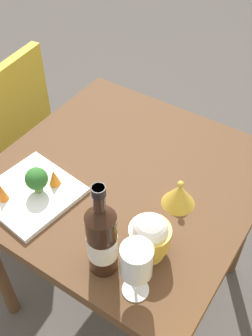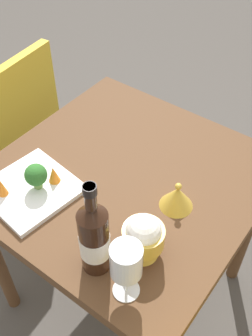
{
  "view_description": "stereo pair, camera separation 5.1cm",
  "coord_description": "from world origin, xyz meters",
  "px_view_note": "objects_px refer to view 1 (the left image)",
  "views": [
    {
      "loc": [
        0.74,
        0.49,
        1.65
      ],
      "look_at": [
        0.0,
        0.0,
        0.76
      ],
      "focal_mm": 43.03,
      "sensor_mm": 36.0,
      "label": 1
    },
    {
      "loc": [
        0.71,
        0.53,
        1.65
      ],
      "look_at": [
        0.0,
        0.0,
        0.76
      ],
      "focal_mm": 43.03,
      "sensor_mm": 36.0,
      "label": 2
    }
  ],
  "objects_px": {
    "wine_bottle": "(102,239)",
    "serving_plate": "(31,193)",
    "chair_near_window": "(5,126)",
    "wine_glass": "(136,262)",
    "rice_bowl": "(150,236)",
    "carrot_garnish_left": "(54,177)",
    "broccoli_floret": "(37,179)",
    "carrot_garnish_right": "(2,192)",
    "rice_bowl_lid": "(179,195)"
  },
  "relations": [
    {
      "from": "wine_bottle",
      "to": "serving_plate",
      "type": "height_order",
      "value": "wine_bottle"
    },
    {
      "from": "chair_near_window",
      "to": "wine_bottle",
      "type": "xyz_separation_m",
      "value": [
        0.42,
        0.84,
        0.31
      ]
    },
    {
      "from": "wine_glass",
      "to": "rice_bowl",
      "type": "xyz_separation_m",
      "value": [
        -0.11,
        -0.03,
        -0.05
      ]
    },
    {
      "from": "chair_near_window",
      "to": "carrot_garnish_left",
      "type": "distance_m",
      "value": 0.67
    },
    {
      "from": "chair_near_window",
      "to": "serving_plate",
      "type": "xyz_separation_m",
      "value": [
        0.34,
        0.52,
        0.2
      ]
    },
    {
      "from": "serving_plate",
      "to": "broccoli_floret",
      "type": "distance_m",
      "value": 0.06
    },
    {
      "from": "broccoli_floret",
      "to": "carrot_garnish_right",
      "type": "height_order",
      "value": "broccoli_floret"
    },
    {
      "from": "wine_bottle",
      "to": "carrot_garnish_right",
      "type": "bearing_deg",
      "value": -91.47
    },
    {
      "from": "wine_glass",
      "to": "chair_near_window",
      "type": "bearing_deg",
      "value": -114.42
    },
    {
      "from": "wine_bottle",
      "to": "carrot_garnish_left",
      "type": "bearing_deg",
      "value": -116.28
    },
    {
      "from": "wine_bottle",
      "to": "rice_bowl",
      "type": "distance_m",
      "value": 0.13
    },
    {
      "from": "serving_plate",
      "to": "carrot_garnish_right",
      "type": "height_order",
      "value": "carrot_garnish_right"
    },
    {
      "from": "wine_bottle",
      "to": "carrot_garnish_left",
      "type": "distance_m",
      "value": 0.32
    },
    {
      "from": "wine_glass",
      "to": "carrot_garnish_right",
      "type": "distance_m",
      "value": 0.48
    },
    {
      "from": "chair_near_window",
      "to": "broccoli_floret",
      "type": "distance_m",
      "value": 0.68
    },
    {
      "from": "rice_bowl_lid",
      "to": "broccoli_floret",
      "type": "distance_m",
      "value": 0.42
    },
    {
      "from": "broccoli_floret",
      "to": "carrot_garnish_right",
      "type": "distance_m",
      "value": 0.11
    },
    {
      "from": "serving_plate",
      "to": "broccoli_floret",
      "type": "xyz_separation_m",
      "value": [
        -0.02,
        0.02,
        0.06
      ]
    },
    {
      "from": "rice_bowl",
      "to": "carrot_garnish_right",
      "type": "height_order",
      "value": "rice_bowl"
    },
    {
      "from": "wine_bottle",
      "to": "wine_glass",
      "type": "bearing_deg",
      "value": 82.42
    },
    {
      "from": "carrot_garnish_right",
      "to": "serving_plate",
      "type": "bearing_deg",
      "value": 145.3
    },
    {
      "from": "carrot_garnish_left",
      "to": "carrot_garnish_right",
      "type": "height_order",
      "value": "carrot_garnish_right"
    },
    {
      "from": "rice_bowl_lid",
      "to": "broccoli_floret",
      "type": "xyz_separation_m",
      "value": [
        0.2,
        -0.37,
        0.03
      ]
    },
    {
      "from": "wine_glass",
      "to": "serving_plate",
      "type": "distance_m",
      "value": 0.45
    },
    {
      "from": "serving_plate",
      "to": "rice_bowl",
      "type": "bearing_deg",
      "value": 93.46
    },
    {
      "from": "rice_bowl_lid",
      "to": "serving_plate",
      "type": "xyz_separation_m",
      "value": [
        0.22,
        -0.38,
        -0.03
      ]
    },
    {
      "from": "serving_plate",
      "to": "chair_near_window",
      "type": "bearing_deg",
      "value": -123.4
    },
    {
      "from": "chair_near_window",
      "to": "carrot_garnish_right",
      "type": "xyz_separation_m",
      "value": [
        0.41,
        0.47,
        0.24
      ]
    },
    {
      "from": "chair_near_window",
      "to": "serving_plate",
      "type": "relative_size",
      "value": 3.04
    },
    {
      "from": "serving_plate",
      "to": "broccoli_floret",
      "type": "bearing_deg",
      "value": 133.56
    },
    {
      "from": "rice_bowl",
      "to": "wine_glass",
      "type": "bearing_deg",
      "value": 15.0
    },
    {
      "from": "wine_bottle",
      "to": "serving_plate",
      "type": "bearing_deg",
      "value": -103.0
    },
    {
      "from": "chair_near_window",
      "to": "rice_bowl_lid",
      "type": "distance_m",
      "value": 0.94
    },
    {
      "from": "rice_bowl",
      "to": "broccoli_floret",
      "type": "distance_m",
      "value": 0.38
    },
    {
      "from": "chair_near_window",
      "to": "broccoli_floret",
      "type": "relative_size",
      "value": 9.91
    },
    {
      "from": "chair_near_window",
      "to": "wine_glass",
      "type": "height_order",
      "value": "wine_glass"
    },
    {
      "from": "carrot_garnish_left",
      "to": "serving_plate",
      "type": "bearing_deg",
      "value": -31.61
    },
    {
      "from": "serving_plate",
      "to": "carrot_garnish_left",
      "type": "xyz_separation_m",
      "value": [
        -0.07,
        0.04,
        0.04
      ]
    },
    {
      "from": "chair_near_window",
      "to": "rice_bowl",
      "type": "xyz_separation_m",
      "value": [
        0.32,
        0.92,
        0.27
      ]
    },
    {
      "from": "wine_bottle",
      "to": "serving_plate",
      "type": "relative_size",
      "value": 1.08
    },
    {
      "from": "wine_glass",
      "to": "serving_plate",
      "type": "relative_size",
      "value": 0.64
    },
    {
      "from": "broccoli_floret",
      "to": "rice_bowl_lid",
      "type": "bearing_deg",
      "value": 118.65
    },
    {
      "from": "wine_bottle",
      "to": "rice_bowl_lid",
      "type": "height_order",
      "value": "wine_bottle"
    },
    {
      "from": "wine_glass",
      "to": "carrot_garnish_left",
      "type": "relative_size",
      "value": 3.18
    },
    {
      "from": "chair_near_window",
      "to": "serving_plate",
      "type": "height_order",
      "value": "chair_near_window"
    },
    {
      "from": "rice_bowl_lid",
      "to": "broccoli_floret",
      "type": "height_order",
      "value": "broccoli_floret"
    },
    {
      "from": "carrot_garnish_left",
      "to": "broccoli_floret",
      "type": "bearing_deg",
      "value": -24.68
    },
    {
      "from": "wine_bottle",
      "to": "wine_glass",
      "type": "distance_m",
      "value": 0.11
    },
    {
      "from": "wine_glass",
      "to": "broccoli_floret",
      "type": "distance_m",
      "value": 0.43
    },
    {
      "from": "wine_bottle",
      "to": "rice_bowl_lid",
      "type": "bearing_deg",
      "value": 168.15
    }
  ]
}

